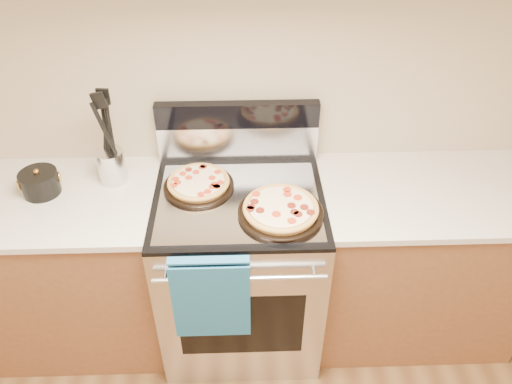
{
  "coord_description": "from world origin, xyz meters",
  "views": [
    {
      "loc": [
        0.02,
        -0.08,
        2.3
      ],
      "look_at": [
        0.07,
        1.55,
        1.02
      ],
      "focal_mm": 35.0,
      "sensor_mm": 36.0,
      "label": 1
    }
  ],
  "objects_px": {
    "pepperoni_pizza_back": "(199,183)",
    "pepperoni_pizza_front": "(281,210)",
    "range_body": "(241,270)",
    "saucepan": "(40,184)",
    "utensil_crock": "(112,166)"
  },
  "relations": [
    {
      "from": "utensil_crock",
      "to": "pepperoni_pizza_front",
      "type": "bearing_deg",
      "value": -20.89
    },
    {
      "from": "range_body",
      "to": "saucepan",
      "type": "relative_size",
      "value": 5.54
    },
    {
      "from": "range_body",
      "to": "saucepan",
      "type": "height_order",
      "value": "saucepan"
    },
    {
      "from": "pepperoni_pizza_back",
      "to": "saucepan",
      "type": "relative_size",
      "value": 1.92
    },
    {
      "from": "pepperoni_pizza_front",
      "to": "utensil_crock",
      "type": "xyz_separation_m",
      "value": [
        -0.75,
        0.29,
        0.04
      ]
    },
    {
      "from": "range_body",
      "to": "pepperoni_pizza_front",
      "type": "height_order",
      "value": "pepperoni_pizza_front"
    },
    {
      "from": "pepperoni_pizza_front",
      "to": "saucepan",
      "type": "bearing_deg",
      "value": 169.14
    },
    {
      "from": "utensil_crock",
      "to": "saucepan",
      "type": "bearing_deg",
      "value": -164.46
    },
    {
      "from": "range_body",
      "to": "saucepan",
      "type": "xyz_separation_m",
      "value": [
        -0.88,
        0.07,
        0.51
      ]
    },
    {
      "from": "pepperoni_pizza_back",
      "to": "pepperoni_pizza_front",
      "type": "distance_m",
      "value": 0.41
    },
    {
      "from": "range_body",
      "to": "pepperoni_pizza_front",
      "type": "bearing_deg",
      "value": -36.41
    },
    {
      "from": "pepperoni_pizza_back",
      "to": "utensil_crock",
      "type": "height_order",
      "value": "utensil_crock"
    },
    {
      "from": "pepperoni_pizza_back",
      "to": "utensil_crock",
      "type": "relative_size",
      "value": 1.97
    },
    {
      "from": "range_body",
      "to": "pepperoni_pizza_back",
      "type": "height_order",
      "value": "pepperoni_pizza_back"
    },
    {
      "from": "pepperoni_pizza_back",
      "to": "saucepan",
      "type": "distance_m",
      "value": 0.7
    }
  ]
}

